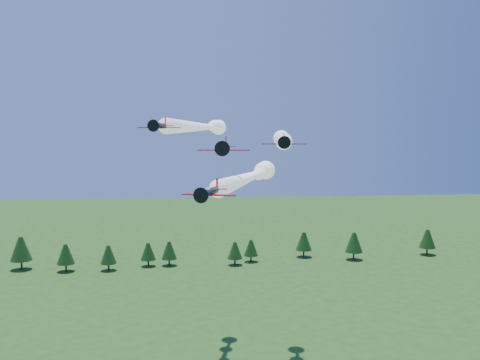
{
  "coord_description": "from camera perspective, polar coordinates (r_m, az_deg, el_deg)",
  "views": [
    {
      "loc": [
        -5.36,
        -78.01,
        48.05
      ],
      "look_at": [
        2.56,
        0.0,
        40.67
      ],
      "focal_mm": 40.0,
      "sensor_mm": 36.0,
      "label": 1
    }
  ],
  "objects": [
    {
      "name": "plane_lead",
      "position": [
        93.56,
        1.28,
        0.41
      ],
      "size": [
        18.65,
        41.89,
        3.7
      ],
      "rotation": [
        0.0,
        0.0,
        -0.35
      ],
      "color": "black",
      "rests_on": "ground"
    },
    {
      "name": "plane_left",
      "position": [
        112.16,
        -3.97,
        5.67
      ],
      "size": [
        17.35,
        55.08,
        3.7
      ],
      "rotation": [
        0.0,
        0.0,
        -0.24
      ],
      "color": "black",
      "rests_on": "ground"
    },
    {
      "name": "plane_right",
      "position": [
        107.25,
        4.55,
        4.43
      ],
      "size": [
        13.49,
        53.11,
        3.7
      ],
      "rotation": [
        0.0,
        0.0,
        -0.17
      ],
      "color": "black",
      "rests_on": "ground"
    },
    {
      "name": "plane_slot",
      "position": [
        84.01,
        -1.69,
        3.47
      ],
      "size": [
        8.35,
        9.11,
        2.92
      ],
      "rotation": [
        0.0,
        0.0,
        -0.14
      ],
      "color": "black",
      "rests_on": "ground"
    },
    {
      "name": "treeline",
      "position": [
        193.71,
        -4.93,
        -7.17
      ],
      "size": [
        177.03,
        18.39,
        11.38
      ],
      "color": "#382314",
      "rests_on": "ground"
    }
  ]
}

